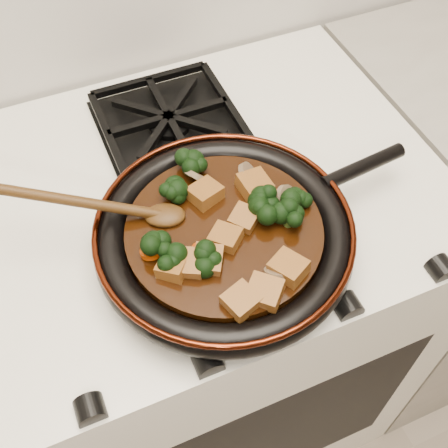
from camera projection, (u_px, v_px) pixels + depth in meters
name	position (u px, v px, depth m)	size (l,w,h in m)	color
stove	(207.00, 318.00, 1.24)	(0.76, 0.60, 0.90)	white
burner_grate_front	(236.00, 247.00, 0.79)	(0.23, 0.23, 0.03)	black
burner_grate_back	(169.00, 121.00, 0.94)	(0.23, 0.23, 0.03)	black
skillet	(225.00, 235.00, 0.77)	(0.48, 0.36, 0.05)	black
braising_sauce	(224.00, 233.00, 0.76)	(0.27, 0.27, 0.02)	black
tofu_cube_0	(265.00, 292.00, 0.69)	(0.04, 0.04, 0.02)	brown
tofu_cube_1	(289.00, 268.00, 0.71)	(0.04, 0.04, 0.02)	brown
tofu_cube_2	(173.00, 266.00, 0.71)	(0.04, 0.03, 0.02)	brown
tofu_cube_3	(254.00, 185.00, 0.79)	(0.04, 0.04, 0.02)	brown
tofu_cube_4	(241.00, 301.00, 0.68)	(0.04, 0.04, 0.02)	brown
tofu_cube_5	(208.00, 260.00, 0.72)	(0.04, 0.04, 0.02)	brown
tofu_cube_6	(244.00, 219.00, 0.76)	(0.04, 0.03, 0.02)	brown
tofu_cube_7	(205.00, 194.00, 0.78)	(0.04, 0.04, 0.02)	brown
tofu_cube_8	(226.00, 237.00, 0.74)	(0.03, 0.04, 0.02)	brown
tofu_cube_9	(188.00, 263.00, 0.71)	(0.04, 0.04, 0.02)	brown
broccoli_floret_0	(209.00, 261.00, 0.71)	(0.06, 0.06, 0.05)	black
broccoli_floret_1	(269.00, 213.00, 0.76)	(0.06, 0.06, 0.05)	black
broccoli_floret_2	(295.00, 196.00, 0.78)	(0.06, 0.06, 0.05)	black
broccoli_floret_3	(289.00, 219.00, 0.75)	(0.06, 0.06, 0.06)	black
broccoli_floret_4	(161.00, 247.00, 0.72)	(0.06, 0.06, 0.06)	black
broccoli_floret_5	(170.00, 191.00, 0.78)	(0.06, 0.06, 0.05)	black
broccoli_floret_6	(172.00, 257.00, 0.71)	(0.06, 0.06, 0.05)	black
broccoli_floret_7	(268.00, 201.00, 0.77)	(0.06, 0.06, 0.06)	black
broccoli_floret_8	(195.00, 167.00, 0.81)	(0.06, 0.06, 0.05)	black
carrot_coin_0	(203.00, 250.00, 0.73)	(0.03, 0.03, 0.01)	#A73604
carrot_coin_1	(225.00, 235.00, 0.74)	(0.03, 0.03, 0.01)	#A73604
carrot_coin_2	(274.00, 197.00, 0.78)	(0.03, 0.03, 0.01)	#A73604
carrot_coin_3	(152.00, 251.00, 0.73)	(0.03, 0.03, 0.01)	#A73604
carrot_coin_4	(258.00, 187.00, 0.79)	(0.03, 0.03, 0.01)	#A73604
mushroom_slice_0	(196.00, 175.00, 0.80)	(0.04, 0.04, 0.01)	brown
mushroom_slice_1	(276.00, 273.00, 0.70)	(0.03, 0.03, 0.01)	brown
mushroom_slice_2	(248.00, 174.00, 0.80)	(0.04, 0.04, 0.01)	brown
mushroom_slice_3	(286.00, 197.00, 0.78)	(0.04, 0.04, 0.01)	brown
wooden_spoon	(112.00, 207.00, 0.75)	(0.15, 0.08, 0.25)	#43280E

